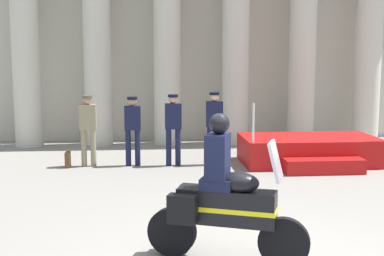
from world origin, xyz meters
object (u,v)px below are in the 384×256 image
at_px(officer_in_row_2, 173,124).
at_px(briefcase_on_ground, 68,160).
at_px(motorcycle_with_rider, 221,200).
at_px(reviewing_stand, 310,151).
at_px(officer_in_row_3, 214,122).
at_px(officer_in_row_1, 133,125).
at_px(officer_in_row_0, 88,125).

height_order(officer_in_row_2, briefcase_on_ground, officer_in_row_2).
xyz_separation_m(officer_in_row_2, motorcycle_with_rider, (0.32, -5.89, -0.21)).
height_order(reviewing_stand, officer_in_row_2, officer_in_row_2).
xyz_separation_m(officer_in_row_3, motorcycle_with_rider, (-0.66, -5.93, -0.24)).
bearing_deg(officer_in_row_3, officer_in_row_2, 0.70).
relative_size(officer_in_row_1, motorcycle_with_rider, 0.82).
relative_size(reviewing_stand, officer_in_row_0, 1.92).
relative_size(reviewing_stand, officer_in_row_2, 1.91).
distance_m(officer_in_row_2, officer_in_row_3, 0.98).
height_order(officer_in_row_2, motorcycle_with_rider, motorcycle_with_rider).
distance_m(officer_in_row_0, officer_in_row_2, 2.00).
bearing_deg(officer_in_row_3, motorcycle_with_rider, 82.19).
bearing_deg(reviewing_stand, officer_in_row_3, 177.76).
height_order(reviewing_stand, motorcycle_with_rider, motorcycle_with_rider).
distance_m(motorcycle_with_rider, briefcase_on_ground, 6.58).
bearing_deg(officer_in_row_1, motorcycle_with_rider, 100.66).
bearing_deg(officer_in_row_0, officer_in_row_2, 175.63).
bearing_deg(officer_in_row_1, officer_in_row_3, 177.48).
relative_size(officer_in_row_1, officer_in_row_2, 0.97).
bearing_deg(officer_in_row_3, briefcase_on_ground, -1.36).
distance_m(officer_in_row_0, briefcase_on_ground, 0.95).
xyz_separation_m(officer_in_row_0, officer_in_row_3, (2.98, -0.06, 0.04)).
height_order(officer_in_row_1, briefcase_on_ground, officer_in_row_1).
bearing_deg(officer_in_row_3, reviewing_stand, 176.29).
bearing_deg(briefcase_on_ground, reviewing_stand, -0.83).
relative_size(officer_in_row_0, officer_in_row_3, 0.97).
bearing_deg(officer_in_row_0, officer_in_row_3, 177.30).
height_order(reviewing_stand, officer_in_row_1, officer_in_row_1).
bearing_deg(officer_in_row_0, briefcase_on_ground, 6.82).
relative_size(officer_in_row_0, briefcase_on_ground, 4.67).
distance_m(reviewing_stand, briefcase_on_ground, 5.78).
bearing_deg(briefcase_on_ground, officer_in_row_0, 8.29).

